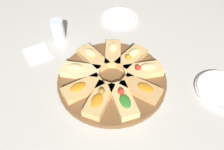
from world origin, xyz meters
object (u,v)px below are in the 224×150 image
Objects in this scene: plate_left at (119,18)px; water_glass at (58,30)px; napkin_stack at (38,53)px; plate_right at (222,90)px; serving_board at (112,79)px.

water_glass is at bearing -100.12° from plate_left.
napkin_stack is (-0.02, -0.46, -0.00)m from plate_left.
water_glass reaches higher than plate_right.
serving_board is 2.10× the size of plate_right.
plate_right reaches higher than napkin_stack.
plate_right is at bearing -1.75° from plate_left.
water_glass is 0.82× the size of napkin_stack.
water_glass is (-0.67, -0.31, 0.04)m from plate_right.
serving_board is 0.44m from plate_left.
serving_board is 0.37m from napkin_stack.
water_glass is (-0.06, -0.33, 0.04)m from plate_left.
napkin_stack is (-0.33, -0.15, -0.01)m from serving_board.
plate_left is at bearing 135.24° from serving_board.
napkin_stack is at bearing -155.33° from serving_board.
plate_right is at bearing 24.72° from water_glass.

